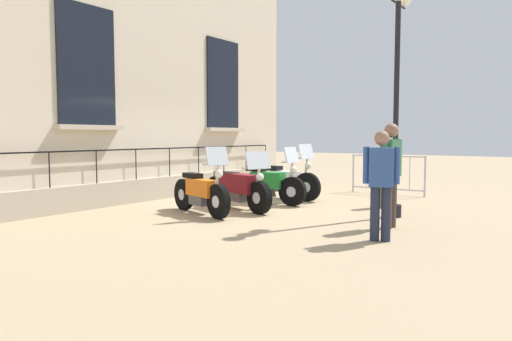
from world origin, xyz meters
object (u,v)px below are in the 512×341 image
at_px(motorcycle_orange, 201,193).
at_px(pedestrian_walking, 391,169).
at_px(pedestrian_standing, 381,179).
at_px(bollard, 379,186).
at_px(motorcycle_maroon, 237,188).
at_px(crowd_barrier, 388,173).
at_px(motorcycle_green, 267,185).
at_px(motorcycle_white, 283,181).
at_px(lamppost, 397,57).

relative_size(motorcycle_orange, pedestrian_walking, 1.10).
bearing_deg(pedestrian_standing, bollard, 110.81).
xyz_separation_m(motorcycle_maroon, crowd_barrier, (1.72, 4.35, 0.11)).
distance_m(motorcycle_orange, crowd_barrier, 5.62).
bearing_deg(motorcycle_green, motorcycle_white, 98.47).
xyz_separation_m(motorcycle_green, pedestrian_walking, (3.28, -1.17, 0.57)).
bearing_deg(lamppost, motorcycle_maroon, -162.06).
xyz_separation_m(motorcycle_orange, lamppost, (3.25, 1.91, 2.61)).
distance_m(motorcycle_orange, pedestrian_standing, 3.82).
distance_m(motorcycle_green, pedestrian_standing, 4.19).
height_order(lamppost, pedestrian_standing, lamppost).
height_order(lamppost, pedestrian_walking, lamppost).
xyz_separation_m(bollard, pedestrian_walking, (0.96, -2.04, 0.54)).
bearing_deg(crowd_barrier, pedestrian_walking, -70.01).
distance_m(lamppost, bollard, 2.82).
relative_size(motorcycle_orange, lamppost, 0.45).
relative_size(motorcycle_white, lamppost, 0.50).
bearing_deg(crowd_barrier, lamppost, -68.52).
relative_size(crowd_barrier, bollard, 2.11).
bearing_deg(bollard, pedestrian_standing, -69.19).
bearing_deg(motorcycle_white, motorcycle_green, -81.53).
bearing_deg(pedestrian_standing, motorcycle_green, 147.51).
xyz_separation_m(motorcycle_green, bollard, (2.33, 0.88, 0.03)).
height_order(motorcycle_green, crowd_barrier, motorcycle_green).
bearing_deg(motorcycle_white, motorcycle_maroon, -87.98).
distance_m(motorcycle_orange, motorcycle_green, 1.99).
bearing_deg(pedestrian_walking, pedestrian_standing, -77.99).
bearing_deg(motorcycle_white, lamppost, -17.00).
height_order(motorcycle_green, lamppost, lamppost).
bearing_deg(pedestrian_walking, motorcycle_maroon, 177.99).
distance_m(motorcycle_orange, motorcycle_white, 2.86).
xyz_separation_m(motorcycle_green, pedestrian_standing, (3.51, -2.23, 0.48)).
relative_size(motorcycle_orange, crowd_barrier, 0.97).
distance_m(bollard, pedestrian_standing, 3.36).
distance_m(motorcycle_white, lamppost, 4.16).
height_order(motorcycle_green, pedestrian_walking, pedestrian_walking).
height_order(motorcycle_green, pedestrian_standing, pedestrian_standing).
bearing_deg(lamppost, motorcycle_white, 163.00).
relative_size(motorcycle_orange, motorcycle_green, 0.95).
xyz_separation_m(motorcycle_orange, pedestrian_walking, (3.55, 0.80, 0.58)).
height_order(motorcycle_orange, motorcycle_maroon, motorcycle_orange).
distance_m(motorcycle_maroon, pedestrian_walking, 3.39).
distance_m(crowd_barrier, pedestrian_standing, 5.85).
relative_size(motorcycle_green, pedestrian_standing, 1.25).
bearing_deg(motorcycle_maroon, lamppost, 17.94).
relative_size(motorcycle_maroon, pedestrian_standing, 1.31).
height_order(motorcycle_white, crowd_barrier, motorcycle_white).
bearing_deg(motorcycle_orange, lamppost, 30.37).
xyz_separation_m(motorcycle_green, lamppost, (2.98, -0.06, 2.61)).
bearing_deg(crowd_barrier, motorcycle_orange, -110.09).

